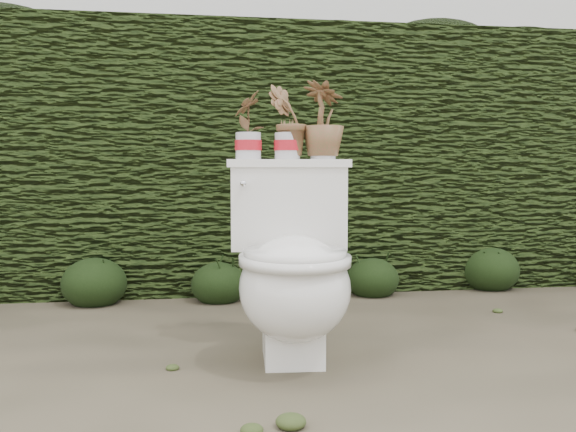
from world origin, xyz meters
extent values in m
plane|color=brown|center=(0.00, 0.00, 0.00)|extent=(60.00, 60.00, 0.00)
cube|color=#2C3D14|center=(0.00, 1.60, 0.80)|extent=(8.00, 1.00, 1.60)
cube|color=silver|center=(0.60, 6.00, 2.00)|extent=(8.00, 3.50, 4.00)
cube|color=silver|center=(0.15, -0.18, 0.10)|extent=(0.24, 0.32, 0.20)
ellipsoid|color=silver|center=(0.14, -0.28, 0.30)|extent=(0.45, 0.54, 0.39)
cube|color=silver|center=(0.16, 0.03, 0.57)|extent=(0.48, 0.21, 0.34)
cube|color=silver|center=(0.16, 0.03, 0.76)|extent=(0.51, 0.23, 0.03)
cylinder|color=silver|center=(-0.03, -0.05, 0.68)|extent=(0.02, 0.06, 0.02)
sphere|color=silver|center=(-0.03, -0.08, 0.68)|extent=(0.03, 0.03, 0.03)
imported|color=#1E6122|center=(0.00, 0.05, 0.91)|extent=(0.15, 0.17, 0.26)
imported|color=#1E6122|center=(0.16, 0.03, 0.92)|extent=(0.18, 0.15, 0.29)
imported|color=#1E6122|center=(0.31, 0.02, 0.93)|extent=(0.24, 0.24, 0.31)
ellipsoid|color=black|center=(-0.76, 1.03, 0.14)|extent=(0.35, 0.35, 0.28)
ellipsoid|color=black|center=(-0.08, 1.00, 0.12)|extent=(0.31, 0.31, 0.25)
ellipsoid|color=black|center=(0.83, 1.03, 0.12)|extent=(0.31, 0.31, 0.25)
ellipsoid|color=black|center=(1.61, 1.13, 0.14)|extent=(0.36, 0.36, 0.29)
camera|label=1|loc=(-0.25, -2.58, 0.73)|focal=40.00mm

